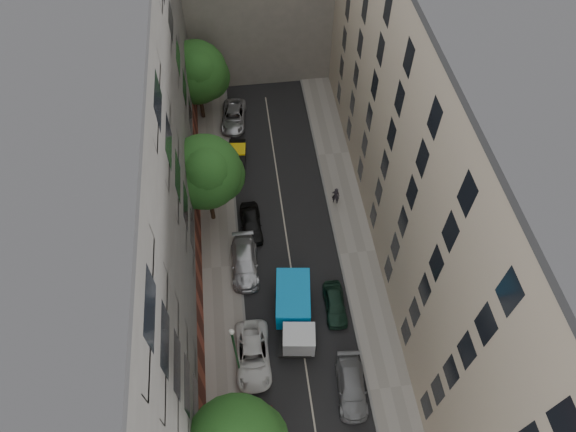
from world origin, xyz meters
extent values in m
plane|color=#4C4C49|center=(0.00, 0.00, 0.00)|extent=(120.00, 120.00, 0.00)
cube|color=black|center=(0.00, 0.00, 0.01)|extent=(8.00, 44.00, 0.02)
cube|color=gray|center=(-5.50, 0.00, 0.07)|extent=(3.00, 44.00, 0.15)
cube|color=gray|center=(5.50, 0.00, 0.07)|extent=(3.00, 44.00, 0.15)
cube|color=#514E4B|center=(-11.00, 0.00, 10.00)|extent=(8.00, 44.00, 20.00)
cube|color=tan|center=(11.00, 0.00, 10.00)|extent=(8.00, 44.00, 20.00)
cube|color=black|center=(-0.33, -5.31, 0.61)|extent=(3.06, 6.20, 0.33)
cube|color=#BBBEC1|center=(-0.33, -7.40, 1.60)|extent=(2.41, 2.03, 1.87)
cube|color=#0DA0FF|center=(-0.33, -4.31, 1.76)|extent=(2.91, 4.25, 1.99)
cylinder|color=black|center=(-1.37, -7.40, 0.46)|extent=(0.31, 0.93, 0.93)
cylinder|color=black|center=(0.72, -7.40, 0.46)|extent=(0.31, 0.93, 0.93)
cylinder|color=black|center=(-1.37, -3.54, 0.46)|extent=(0.31, 0.93, 0.93)
cylinder|color=black|center=(0.72, -3.54, 0.46)|extent=(0.31, 0.93, 0.93)
imported|color=silver|center=(-3.60, -7.80, 0.72)|extent=(2.53, 5.25, 1.44)
imported|color=silver|center=(-3.60, -0.20, 0.73)|extent=(2.16, 5.08, 1.46)
imported|color=black|center=(-2.80, 3.53, 0.72)|extent=(1.79, 4.25, 1.44)
imported|color=black|center=(-3.47, 11.00, 0.73)|extent=(1.95, 4.53, 1.45)
imported|color=#B8B8BD|center=(-3.43, 16.60, 0.68)|extent=(2.88, 5.15, 1.36)
imported|color=gray|center=(2.80, -10.80, 0.67)|extent=(2.25, 4.73, 1.33)
imported|color=#142E21|center=(2.80, -4.60, 0.65)|extent=(1.65, 3.86, 1.30)
cylinder|color=#382619|center=(-5.91, 4.94, 1.57)|extent=(0.36, 0.36, 2.83)
cylinder|color=#382619|center=(-5.91, 4.94, 4.00)|extent=(0.24, 0.24, 2.02)
sphere|color=#1B501A|center=(-5.91, 4.94, 5.98)|extent=(5.80, 5.80, 5.80)
sphere|color=#1B501A|center=(-5.01, 5.34, 5.01)|extent=(4.35, 4.35, 4.35)
sphere|color=#1B501A|center=(-6.61, 4.44, 5.41)|extent=(4.06, 4.06, 4.06)
sphere|color=#1B501A|center=(-5.71, 4.14, 7.03)|extent=(3.77, 3.77, 3.77)
cylinder|color=#382619|center=(-6.40, 17.57, 1.45)|extent=(0.36, 0.36, 2.60)
cylinder|color=#382619|center=(-6.40, 17.57, 3.68)|extent=(0.24, 0.24, 1.86)
sphere|color=#1B501A|center=(-6.40, 17.57, 5.50)|extent=(5.78, 5.78, 5.78)
sphere|color=#1B501A|center=(-5.50, 17.97, 4.61)|extent=(4.34, 4.34, 4.34)
sphere|color=#1B501A|center=(-7.10, 17.07, 4.98)|extent=(4.05, 4.05, 4.05)
sphere|color=#1B501A|center=(-6.20, 16.77, 6.46)|extent=(3.76, 3.76, 3.76)
cylinder|color=#185525|center=(-4.61, -8.63, 3.43)|extent=(0.14, 0.14, 6.57)
sphere|color=silver|center=(-4.61, -8.63, 6.83)|extent=(0.36, 0.36, 0.36)
imported|color=black|center=(4.62, 5.28, 1.06)|extent=(0.78, 0.65, 1.83)
camera|label=1|loc=(-2.85, -21.42, 35.20)|focal=32.00mm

